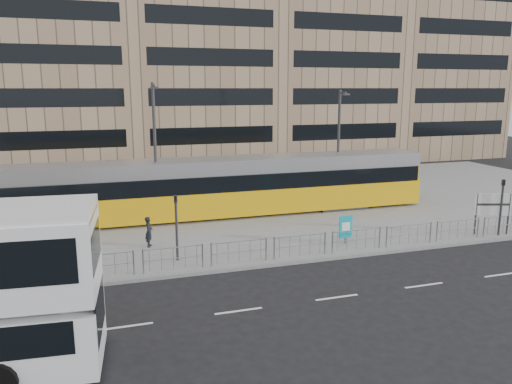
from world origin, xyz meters
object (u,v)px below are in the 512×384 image
object	(u,v)px
station_sign	(493,206)
traffic_light_east	(502,200)
ad_panel	(346,227)
lamp_post_west	(155,148)
tram	(192,189)
pedestrian	(149,232)
traffic_light_west	(176,219)
lamp_post_east	(339,143)

from	to	relation	value
station_sign	traffic_light_east	xyz separation A→B (m)	(0.26, -0.30, 0.40)
station_sign	traffic_light_east	distance (m)	0.56
ad_panel	lamp_post_west	world-z (taller)	lamp_post_west
tram	pedestrian	size ratio (longest dim) A/B	19.76
tram	station_sign	distance (m)	17.22
tram	lamp_post_west	size ratio (longest dim) A/B	3.74
station_sign	ad_panel	world-z (taller)	station_sign
traffic_light_west	lamp_post_east	world-z (taller)	lamp_post_east
pedestrian	traffic_light_west	size ratio (longest dim) A/B	0.50
traffic_light_west	traffic_light_east	distance (m)	17.39
traffic_light_west	traffic_light_east	size ratio (longest dim) A/B	1.00
tram	pedestrian	xyz separation A→B (m)	(-3.17, -5.08, -1.04)
tram	lamp_post_east	xyz separation A→B (m)	(10.16, 0.53, 2.44)
traffic_light_east	traffic_light_west	bearing A→B (deg)	-168.16
pedestrian	lamp_post_east	distance (m)	14.88
station_sign	pedestrian	distance (m)	18.46
traffic_light_west	tram	bearing A→B (deg)	83.21
tram	traffic_light_west	xyz separation A→B (m)	(-2.13, -7.56, 0.16)
lamp_post_east	tram	bearing A→B (deg)	-177.02
traffic_light_west	lamp_post_east	size ratio (longest dim) A/B	0.40
station_sign	lamp_post_west	world-z (taller)	lamp_post_west
traffic_light_west	ad_panel	bearing A→B (deg)	8.65
station_sign	ad_panel	bearing A→B (deg)	-168.96
tram	lamp_post_west	bearing A→B (deg)	-169.82
pedestrian	lamp_post_east	world-z (taller)	lamp_post_east
traffic_light_east	lamp_post_west	distance (m)	19.50
tram	lamp_post_east	size ratio (longest dim) A/B	3.95
tram	traffic_light_west	world-z (taller)	tram
tram	lamp_post_west	world-z (taller)	lamp_post_west
station_sign	traffic_light_east	bearing A→B (deg)	-31.17
ad_panel	traffic_light_east	xyz separation A→B (m)	(8.66, -1.26, 1.12)
pedestrian	lamp_post_west	xyz separation A→B (m)	(1.00, 4.70, 3.70)
tram	traffic_light_east	size ratio (longest dim) A/B	9.90
station_sign	ad_panel	size ratio (longest dim) A/B	1.56
station_sign	traffic_light_west	xyz separation A→B (m)	(-17.08, 1.00, 0.40)
tram	lamp_post_east	world-z (taller)	lamp_post_east
ad_panel	traffic_light_west	distance (m)	8.75
pedestrian	tram	bearing A→B (deg)	-17.90
pedestrian	lamp_post_east	size ratio (longest dim) A/B	0.20
ad_panel	lamp_post_east	bearing A→B (deg)	59.36
traffic_light_east	lamp_post_east	bearing A→B (deg)	134.41
traffic_light_west	lamp_post_east	xyz separation A→B (m)	(12.29, 8.08, 2.28)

